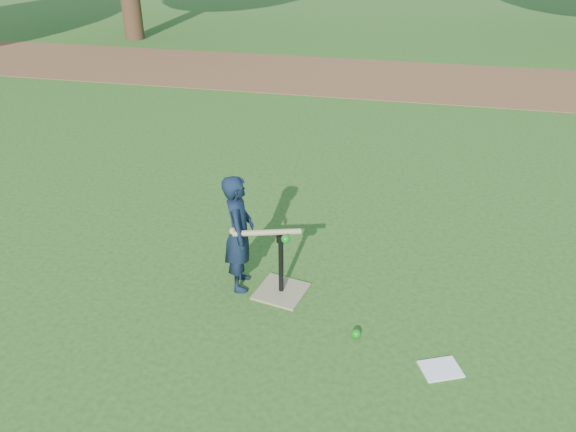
# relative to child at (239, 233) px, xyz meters

# --- Properties ---
(ground) EXTENTS (80.00, 80.00, 0.00)m
(ground) POSITION_rel_child_xyz_m (0.14, -0.03, -0.57)
(ground) COLOR #285116
(ground) RESTS_ON ground
(dirt_strip) EXTENTS (24.00, 3.00, 0.01)m
(dirt_strip) POSITION_rel_child_xyz_m (0.14, 7.47, -0.56)
(dirt_strip) COLOR brown
(dirt_strip) RESTS_ON ground
(child) EXTENTS (0.36, 0.46, 1.13)m
(child) POSITION_rel_child_xyz_m (0.00, 0.00, 0.00)
(child) COLOR black
(child) RESTS_ON ground
(wiffle_ball_ground) EXTENTS (0.08, 0.08, 0.08)m
(wiffle_ball_ground) POSITION_rel_child_xyz_m (1.14, -0.52, -0.53)
(wiffle_ball_ground) COLOR #0C8513
(wiffle_ball_ground) RESTS_ON ground
(clipboard) EXTENTS (0.37, 0.33, 0.01)m
(clipboard) POSITION_rel_child_xyz_m (1.83, -0.75, -0.56)
(clipboard) COLOR white
(clipboard) RESTS_ON ground
(batting_tee) EXTENTS (0.51, 0.51, 0.61)m
(batting_tee) POSITION_rel_child_xyz_m (0.40, -0.04, -0.46)
(batting_tee) COLOR #92865D
(batting_tee) RESTS_ON ground
(swing_action) EXTENTS (0.63, 0.22, 0.08)m
(swing_action) POSITION_rel_child_xyz_m (0.28, -0.08, 0.08)
(swing_action) COLOR tan
(swing_action) RESTS_ON ground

